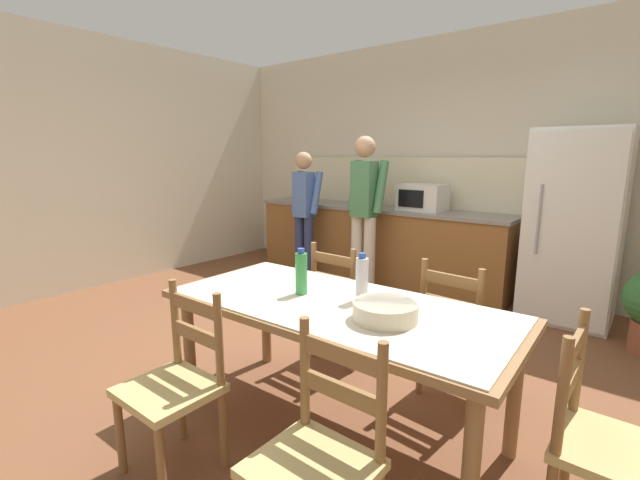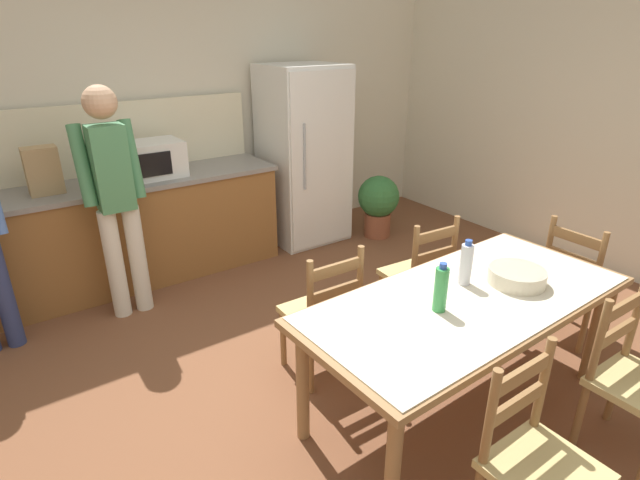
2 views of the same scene
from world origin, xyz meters
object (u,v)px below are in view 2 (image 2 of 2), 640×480
(paper_bag, at_px, (43,171))
(person_at_counter, at_px, (115,193))
(dining_table, at_px, (467,309))
(chair_side_far_left, at_px, (323,313))
(chair_side_near_right, at_px, (633,381))
(potted_plant, at_px, (378,202))
(bottle_off_centre, at_px, (466,264))
(chair_side_far_right, at_px, (419,276))
(refrigerator, at_px, (304,156))
(chair_head_end, at_px, (577,281))
(bottle_near_centre, at_px, (441,289))
(serving_bowl, at_px, (517,275))
(chair_side_near_left, at_px, (537,463))
(microwave, at_px, (152,159))

(paper_bag, height_order, person_at_counter, person_at_counter)
(dining_table, xyz_separation_m, chair_side_far_left, (-0.46, 0.72, -0.23))
(chair_side_near_right, relative_size, potted_plant, 1.36)
(bottle_off_centre, height_order, chair_side_far_right, bottle_off_centre)
(refrigerator, distance_m, chair_head_end, 2.78)
(bottle_near_centre, distance_m, chair_side_far_right, 1.09)
(bottle_near_centre, distance_m, serving_bowl, 0.59)
(chair_side_far_right, xyz_separation_m, chair_head_end, (0.85, -0.71, 0.00))
(dining_table, distance_m, chair_side_far_right, 0.88)
(chair_side_near_left, bearing_deg, bottle_off_centre, 58.97)
(chair_head_end, bearing_deg, person_at_counter, 49.51)
(refrigerator, height_order, chair_head_end, refrigerator)
(microwave, bearing_deg, person_at_counter, -130.96)
(bottle_off_centre, xyz_separation_m, chair_side_near_right, (0.37, -0.83, -0.43))
(bottle_off_centre, relative_size, chair_side_far_left, 0.30)
(chair_head_end, bearing_deg, bottle_near_centre, 92.17)
(refrigerator, distance_m, chair_side_far_left, 2.37)
(microwave, xyz_separation_m, chair_side_far_right, (1.23, -2.00, -0.63))
(paper_bag, bearing_deg, bottle_near_centre, -63.01)
(paper_bag, relative_size, bottle_near_centre, 1.33)
(refrigerator, bearing_deg, person_at_counter, -165.86)
(paper_bag, distance_m, bottle_off_centre, 3.16)
(refrigerator, bearing_deg, bottle_near_centre, -109.38)
(bottle_near_centre, relative_size, person_at_counter, 0.15)
(microwave, relative_size, person_at_counter, 0.29)
(bottle_off_centre, relative_size, chair_side_far_right, 0.30)
(chair_side_near_left, bearing_deg, paper_bag, 109.06)
(chair_side_near_left, relative_size, person_at_counter, 0.52)
(paper_bag, distance_m, bottle_near_centre, 3.09)
(chair_side_near_left, bearing_deg, bottle_near_centre, 76.53)
(microwave, distance_m, serving_bowl, 3.04)
(chair_side_near_right, relative_size, person_at_counter, 0.52)
(chair_side_near_left, xyz_separation_m, chair_head_end, (1.68, 0.78, 0.00))
(refrigerator, bearing_deg, chair_head_end, -78.56)
(chair_side_near_left, distance_m, chair_side_far_right, 1.70)
(dining_table, height_order, chair_side_far_right, chair_side_far_right)
(bottle_near_centre, bearing_deg, chair_side_far_right, 48.94)
(microwave, relative_size, chair_side_near_right, 0.55)
(microwave, bearing_deg, chair_side_far_left, -80.14)
(bottle_near_centre, height_order, chair_head_end, bottle_near_centre)
(bottle_off_centre, distance_m, potted_plant, 2.58)
(refrigerator, xyz_separation_m, serving_bowl, (-0.38, -2.78, -0.09))
(bottle_off_centre, distance_m, chair_side_far_right, 0.83)
(chair_side_far_right, height_order, potted_plant, chair_side_far_right)
(microwave, height_order, chair_side_far_right, microwave)
(bottle_near_centre, bearing_deg, microwave, 101.69)
(refrigerator, xyz_separation_m, chair_head_end, (0.54, -2.69, -0.45))
(bottle_off_centre, bearing_deg, potted_plant, 59.52)
(bottle_near_centre, distance_m, chair_side_near_right, 1.09)
(bottle_off_centre, distance_m, serving_bowl, 0.31)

